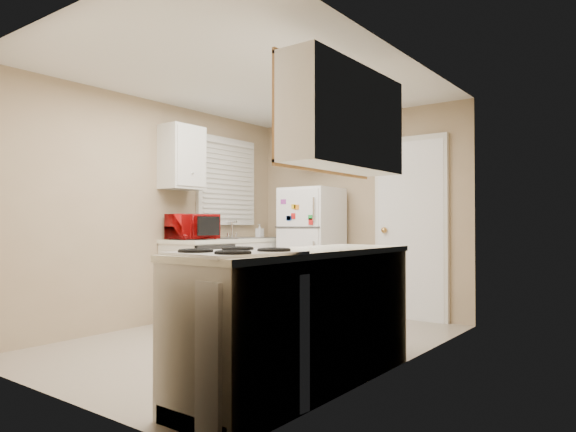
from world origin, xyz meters
The scene contains 19 objects.
floor centered at (0.00, 0.00, 0.00)m, with size 3.80×3.80×0.00m, color #C0B39F.
ceiling centered at (0.00, 0.00, 2.40)m, with size 3.80×3.80×0.00m, color white.
wall_left centered at (-1.40, 0.00, 1.20)m, with size 3.80×3.80×0.00m, color tan.
wall_right centered at (1.40, 0.00, 1.20)m, with size 3.80×3.80×0.00m, color tan.
wall_back centered at (0.00, 1.90, 1.20)m, with size 2.80×2.80×0.00m, color tan.
wall_front centered at (0.00, -1.90, 1.20)m, with size 2.80×2.80×0.00m, color tan.
left_counter centered at (-1.10, 0.90, 0.45)m, with size 0.60×1.80×0.90m, color silver.
dishwasher centered at (-0.81, 0.30, 0.49)m, with size 0.03×0.58×0.72m, color black.
sink centered at (-1.10, 1.05, 0.86)m, with size 0.54×0.74×0.16m, color gray.
microwave centered at (-1.15, 0.29, 1.05)m, with size 0.28×0.50×0.33m, color #9C0708.
soap_bottle centered at (-1.13, 1.40, 1.00)m, with size 0.08×0.08×0.17m, color white.
window_blinds centered at (-1.36, 1.05, 1.60)m, with size 0.10×0.98×1.08m, color silver.
upper_cabinet_left centered at (-1.25, 0.22, 1.80)m, with size 0.30×0.45×0.70m, color silver.
refrigerator centered at (-0.40, 1.51, 0.75)m, with size 0.62×0.60×1.50m, color white.
cabinet_over_fridge centered at (-0.40, 1.75, 2.00)m, with size 0.70×0.30×0.40m, color silver.
interior_door centered at (0.70, 1.86, 1.02)m, with size 0.86×0.06×2.08m, color white.
right_counter centered at (1.10, -0.80, 0.45)m, with size 0.60×2.00×0.90m, color silver.
stove centered at (1.11, -1.46, 0.40)m, with size 0.53×0.65×0.80m, color white.
upper_cabinet_right centered at (1.25, -0.50, 1.80)m, with size 0.30×1.20×0.70m, color silver.
Camera 1 is at (3.07, -3.57, 1.07)m, focal length 32.00 mm.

